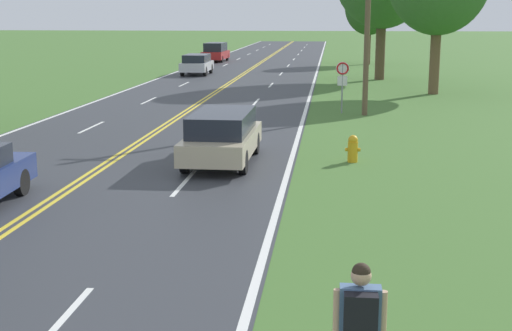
# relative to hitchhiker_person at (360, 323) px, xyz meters

# --- Properties ---
(hitchhiker_person) EXTENTS (0.59, 0.42, 1.74)m
(hitchhiker_person) POSITION_rel_hitchhiker_person_xyz_m (0.00, 0.00, 0.00)
(hitchhiker_person) COLOR navy
(hitchhiker_person) RESTS_ON ground
(fire_hydrant) EXTENTS (0.46, 0.30, 0.83)m
(fire_hydrant) POSITION_rel_hitchhiker_person_xyz_m (0.31, 14.01, -0.64)
(fire_hydrant) COLOR gold
(fire_hydrant) RESTS_ON ground
(traffic_sign) EXTENTS (0.60, 0.10, 2.32)m
(traffic_sign) POSITION_rel_hitchhiker_person_xyz_m (0.10, 24.99, 0.68)
(traffic_sign) COLOR gray
(traffic_sign) RESTS_ON ground
(utility_pole_midground) EXTENTS (1.80, 0.24, 9.11)m
(utility_pole_midground) POSITION_rel_hitchhiker_person_xyz_m (1.12, 24.48, 3.65)
(utility_pole_midground) COLOR brown
(utility_pole_midground) RESTS_ON ground
(tree_mid_treeline) EXTENTS (4.37, 4.37, 7.63)m
(tree_mid_treeline) POSITION_rel_hitchhiker_person_xyz_m (2.82, 58.24, 4.03)
(tree_mid_treeline) COLOR brown
(tree_mid_treeline) RESTS_ON ground
(car_champagne_van_approaching) EXTENTS (1.90, 4.86, 1.55)m
(car_champagne_van_approaching) POSITION_rel_hitchhiker_person_xyz_m (-3.60, 13.48, -0.23)
(car_champagne_van_approaching) COLOR black
(car_champagne_van_approaching) RESTS_ON ground
(car_silver_suv_mid_near) EXTENTS (1.93, 4.35, 1.51)m
(car_silver_suv_mid_near) POSITION_rel_hitchhiker_person_xyz_m (-10.41, 45.27, -0.24)
(car_silver_suv_mid_near) COLOR black
(car_silver_suv_mid_near) RESTS_ON ground
(car_red_van_mid_far) EXTENTS (2.06, 4.92, 1.79)m
(car_red_van_mid_far) POSITION_rel_hitchhiker_person_xyz_m (-11.48, 60.51, -0.14)
(car_red_van_mid_far) COLOR black
(car_red_van_mid_far) RESTS_ON ground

